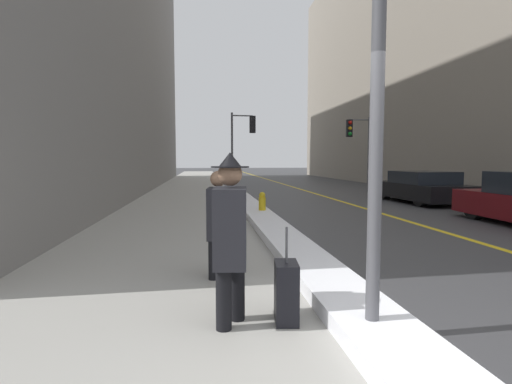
{
  "coord_description": "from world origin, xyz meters",
  "views": [
    {
      "loc": [
        -1.29,
        -2.74,
        1.59
      ],
      "look_at": [
        -0.4,
        4.0,
        1.05
      ],
      "focal_mm": 28.0,
      "sensor_mm": 36.0,
      "label": 1
    }
  ],
  "objects_px": {
    "pedestrian_with_shoulder_bag": "(218,219)",
    "pedestrian_in_fedora": "(230,232)",
    "traffic_light_near": "(244,134)",
    "traffic_light_far": "(357,137)",
    "fire_hydrant": "(262,205)",
    "lamp_post": "(379,9)",
    "rolling_suitcase": "(286,292)",
    "parked_car_black": "(422,187)"
  },
  "relations": [
    {
      "from": "traffic_light_near",
      "to": "rolling_suitcase",
      "type": "xyz_separation_m",
      "value": [
        -1.38,
        -17.48,
        -2.65
      ]
    },
    {
      "from": "fire_hydrant",
      "to": "lamp_post",
      "type": "bearing_deg",
      "value": -91.2
    },
    {
      "from": "traffic_light_near",
      "to": "traffic_light_far",
      "type": "bearing_deg",
      "value": -12.77
    },
    {
      "from": "traffic_light_near",
      "to": "traffic_light_far",
      "type": "xyz_separation_m",
      "value": [
        5.85,
        -0.99,
        -0.17
      ]
    },
    {
      "from": "rolling_suitcase",
      "to": "lamp_post",
      "type": "bearing_deg",
      "value": 62.54
    },
    {
      "from": "traffic_light_near",
      "to": "lamp_post",
      "type": "bearing_deg",
      "value": -95.36
    },
    {
      "from": "pedestrian_in_fedora",
      "to": "rolling_suitcase",
      "type": "distance_m",
      "value": 0.82
    },
    {
      "from": "pedestrian_with_shoulder_bag",
      "to": "pedestrian_in_fedora",
      "type": "bearing_deg",
      "value": 8.44
    },
    {
      "from": "traffic_light_near",
      "to": "fire_hydrant",
      "type": "height_order",
      "value": "traffic_light_near"
    },
    {
      "from": "pedestrian_with_shoulder_bag",
      "to": "fire_hydrant",
      "type": "height_order",
      "value": "pedestrian_with_shoulder_bag"
    },
    {
      "from": "rolling_suitcase",
      "to": "traffic_light_far",
      "type": "bearing_deg",
      "value": 162.83
    },
    {
      "from": "traffic_light_near",
      "to": "pedestrian_in_fedora",
      "type": "height_order",
      "value": "traffic_light_near"
    },
    {
      "from": "pedestrian_in_fedora",
      "to": "rolling_suitcase",
      "type": "relative_size",
      "value": 1.75
    },
    {
      "from": "traffic_light_near",
      "to": "rolling_suitcase",
      "type": "height_order",
      "value": "traffic_light_near"
    },
    {
      "from": "traffic_light_far",
      "to": "fire_hydrant",
      "type": "distance_m",
      "value": 11.43
    },
    {
      "from": "traffic_light_near",
      "to": "traffic_light_far",
      "type": "height_order",
      "value": "traffic_light_near"
    },
    {
      "from": "parked_car_black",
      "to": "traffic_light_near",
      "type": "bearing_deg",
      "value": 38.7
    },
    {
      "from": "traffic_light_near",
      "to": "pedestrian_in_fedora",
      "type": "bearing_deg",
      "value": -99.41
    },
    {
      "from": "parked_car_black",
      "to": "fire_hydrant",
      "type": "bearing_deg",
      "value": 113.33
    },
    {
      "from": "pedestrian_in_fedora",
      "to": "fire_hydrant",
      "type": "bearing_deg",
      "value": 175.79
    },
    {
      "from": "pedestrian_in_fedora",
      "to": "parked_car_black",
      "type": "height_order",
      "value": "pedestrian_in_fedora"
    },
    {
      "from": "pedestrian_in_fedora",
      "to": "fire_hydrant",
      "type": "distance_m",
      "value": 7.48
    },
    {
      "from": "pedestrian_with_shoulder_bag",
      "to": "rolling_suitcase",
      "type": "xyz_separation_m",
      "value": [
        0.6,
        -1.6,
        -0.5
      ]
    },
    {
      "from": "lamp_post",
      "to": "parked_car_black",
      "type": "height_order",
      "value": "lamp_post"
    },
    {
      "from": "traffic_light_near",
      "to": "rolling_suitcase",
      "type": "distance_m",
      "value": 17.73
    },
    {
      "from": "traffic_light_far",
      "to": "rolling_suitcase",
      "type": "distance_m",
      "value": 18.17
    },
    {
      "from": "pedestrian_with_shoulder_bag",
      "to": "lamp_post",
      "type": "bearing_deg",
      "value": 38.34
    },
    {
      "from": "pedestrian_in_fedora",
      "to": "fire_hydrant",
      "type": "height_order",
      "value": "pedestrian_in_fedora"
    },
    {
      "from": "traffic_light_far",
      "to": "pedestrian_with_shoulder_bag",
      "type": "xyz_separation_m",
      "value": [
        -7.83,
        -14.89,
        -1.99
      ]
    },
    {
      "from": "traffic_light_near",
      "to": "pedestrian_with_shoulder_bag",
      "type": "relative_size",
      "value": 2.82
    },
    {
      "from": "parked_car_black",
      "to": "rolling_suitcase",
      "type": "height_order",
      "value": "parked_car_black"
    },
    {
      "from": "traffic_light_near",
      "to": "traffic_light_far",
      "type": "distance_m",
      "value": 5.94
    },
    {
      "from": "pedestrian_in_fedora",
      "to": "rolling_suitcase",
      "type": "bearing_deg",
      "value": 96.46
    },
    {
      "from": "pedestrian_with_shoulder_bag",
      "to": "rolling_suitcase",
      "type": "bearing_deg",
      "value": 27.0
    },
    {
      "from": "fire_hydrant",
      "to": "rolling_suitcase",
      "type": "bearing_deg",
      "value": -96.56
    },
    {
      "from": "pedestrian_with_shoulder_bag",
      "to": "rolling_suitcase",
      "type": "relative_size",
      "value": 1.53
    },
    {
      "from": "traffic_light_far",
      "to": "rolling_suitcase",
      "type": "relative_size",
      "value": 4.06
    },
    {
      "from": "lamp_post",
      "to": "fire_hydrant",
      "type": "relative_size",
      "value": 6.79
    },
    {
      "from": "pedestrian_with_shoulder_bag",
      "to": "fire_hydrant",
      "type": "xyz_separation_m",
      "value": [
        1.44,
        5.73,
        -0.46
      ]
    },
    {
      "from": "lamp_post",
      "to": "pedestrian_in_fedora",
      "type": "relative_size",
      "value": 2.85
    },
    {
      "from": "pedestrian_with_shoulder_bag",
      "to": "traffic_light_near",
      "type": "bearing_deg",
      "value": 179.41
    },
    {
      "from": "traffic_light_far",
      "to": "parked_car_black",
      "type": "bearing_deg",
      "value": 90.52
    }
  ]
}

